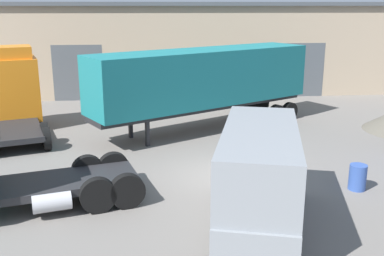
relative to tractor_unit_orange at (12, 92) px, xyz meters
The scene contains 6 objects.
ground_plane 11.90m from the tractor_unit_orange, 35.96° to the right, with size 60.00×60.00×0.00m, color slate.
warehouse_building 14.79m from the tractor_unit_orange, 49.88° to the left, with size 34.09×8.83×6.24m.
tractor_unit_orange is the anchor object (origin of this frame).
container_trailer_black 9.43m from the tractor_unit_orange, ahead, with size 11.39×7.97×3.99m.
delivery_van_grey 14.72m from the tractor_unit_orange, 49.04° to the right, with size 3.37×5.90×2.85m.
oil_drum 16.28m from the tractor_unit_orange, 32.54° to the right, with size 0.58×0.58×0.88m.
Camera 1 is at (-2.74, -15.42, 6.08)m, focal length 42.00 mm.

